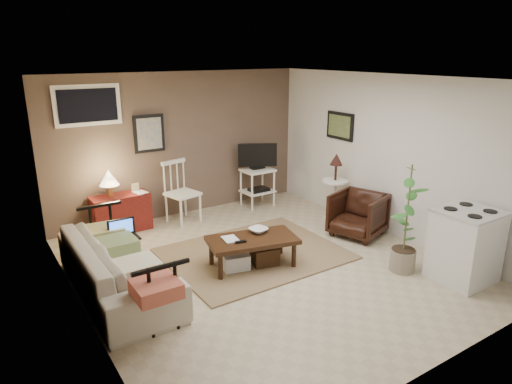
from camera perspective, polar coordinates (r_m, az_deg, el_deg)
floor at (r=6.08m, az=1.06°, el=-9.22°), size 5.00×5.00×0.00m
art_back at (r=7.52m, az=-13.22°, el=7.13°), size 0.50×0.03×0.60m
art_right at (r=7.76m, az=10.46°, el=8.13°), size 0.03×0.60×0.45m
window at (r=7.20m, az=-20.31°, el=10.12°), size 0.96×0.03×0.60m
rug at (r=6.40m, az=-0.23°, el=-7.71°), size 2.34×1.87×0.02m
coffee_table at (r=5.96m, az=-0.53°, el=-7.25°), size 1.24×0.83×0.43m
sofa at (r=5.55m, az=-17.09°, el=-7.80°), size 0.65×2.22×0.87m
sofa_pillows at (r=5.29m, az=-15.82°, el=-7.73°), size 0.43×2.11×0.15m
sofa_end_rails at (r=5.60m, az=-15.77°, el=-8.10°), size 0.60×2.22×0.75m
laptop at (r=5.89m, az=-16.29°, el=-4.88°), size 0.34×0.25×0.23m
red_console at (r=7.39m, az=-16.64°, el=-2.13°), size 0.88×0.39×1.01m
spindle_chair at (r=7.54m, az=-9.25°, el=-0.23°), size 0.55×0.55×1.01m
tv_stand at (r=8.18m, az=0.22°, el=2.34°), size 0.64×0.44×1.15m
side_table at (r=7.59m, az=9.89°, el=1.59°), size 0.42×0.42×1.12m
armchair at (r=7.08m, az=12.63°, el=-2.53°), size 0.86×0.89×0.74m
potted_plant at (r=5.98m, az=18.37°, el=-2.75°), size 0.36×0.36×1.42m
stove at (r=6.12m, az=24.67°, el=-6.07°), size 0.70×0.65×0.91m
bowl at (r=6.03m, az=0.30°, el=-3.99°), size 0.24×0.10×0.24m
book_table at (r=5.77m, az=-4.08°, el=-5.02°), size 0.18×0.05×0.24m
book_console at (r=7.28m, az=-14.88°, el=0.58°), size 0.17×0.05×0.22m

